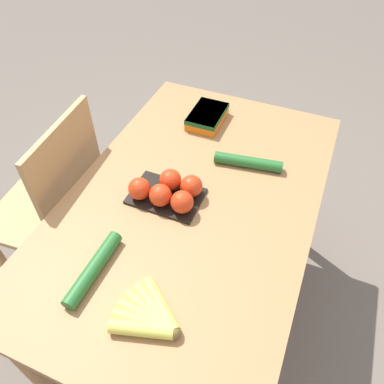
# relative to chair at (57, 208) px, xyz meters

# --- Properties ---
(ground_plane) EXTENTS (12.00, 12.00, 0.00)m
(ground_plane) POSITION_rel_chair_xyz_m (0.05, -0.59, -0.49)
(ground_plane) COLOR #665B51
(dining_table) EXTENTS (1.27, 0.79, 0.75)m
(dining_table) POSITION_rel_chair_xyz_m (0.05, -0.59, 0.15)
(dining_table) COLOR #9E7044
(dining_table) RESTS_ON ground_plane
(chair) EXTENTS (0.45, 0.43, 0.93)m
(chair) POSITION_rel_chair_xyz_m (0.00, 0.00, 0.00)
(chair) COLOR tan
(chair) RESTS_ON ground_plane
(banana_bunch) EXTENTS (0.18, 0.18, 0.04)m
(banana_bunch) POSITION_rel_chair_xyz_m (-0.38, -0.65, 0.28)
(banana_bunch) COLOR brown
(banana_bunch) RESTS_ON dining_table
(tomato_pack) EXTENTS (0.16, 0.23, 0.08)m
(tomato_pack) POSITION_rel_chair_xyz_m (0.01, -0.52, 0.30)
(tomato_pack) COLOR black
(tomato_pack) RESTS_ON dining_table
(carrot_bag) EXTENTS (0.18, 0.12, 0.05)m
(carrot_bag) POSITION_rel_chair_xyz_m (0.46, -0.48, 0.29)
(carrot_bag) COLOR orange
(carrot_bag) RESTS_ON dining_table
(cucumber_near) EXTENTS (0.24, 0.04, 0.04)m
(cucumber_near) POSITION_rel_chair_xyz_m (-0.32, -0.45, 0.28)
(cucumber_near) COLOR #236028
(cucumber_near) RESTS_ON dining_table
(cucumber_far) EXTENTS (0.08, 0.24, 0.04)m
(cucumber_far) POSITION_rel_chair_xyz_m (0.27, -0.71, 0.28)
(cucumber_far) COLOR #236028
(cucumber_far) RESTS_ON dining_table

